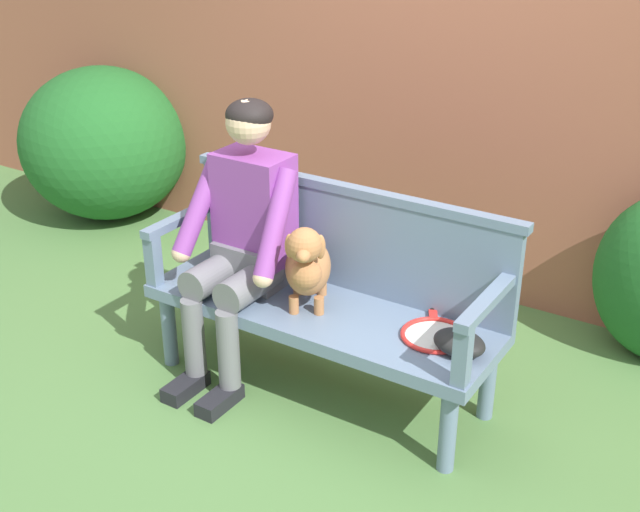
{
  "coord_description": "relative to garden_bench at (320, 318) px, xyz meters",
  "views": [
    {
      "loc": [
        1.7,
        -2.66,
        2.17
      ],
      "look_at": [
        0.0,
        0.0,
        0.68
      ],
      "focal_mm": 45.53,
      "sensor_mm": 36.0,
      "label": 1
    }
  ],
  "objects": [
    {
      "name": "ground_plane",
      "position": [
        0.0,
        0.0,
        -0.37
      ],
      "size": [
        40.0,
        40.0,
        0.0
      ],
      "primitive_type": "plane",
      "color": "#4C753D"
    },
    {
      "name": "brick_garden_fence",
      "position": [
        0.0,
        1.43,
        0.82
      ],
      "size": [
        8.0,
        0.3,
        2.38
      ],
      "primitive_type": "cube",
      "color": "#9E5642",
      "rests_on": "ground"
    },
    {
      "name": "hedge_bush_mid_left",
      "position": [
        -2.43,
        1.09,
        0.06
      ],
      "size": [
        0.81,
        0.76,
        0.87
      ],
      "primitive_type": "ellipsoid",
      "color": "#194C1E",
      "rests_on": "ground"
    },
    {
      "name": "hedge_bush_far_left",
      "position": [
        -2.39,
        1.02,
        0.14
      ],
      "size": [
        1.14,
        1.11,
        1.03
      ],
      "primitive_type": "ellipsoid",
      "color": "#1E5B23",
      "rests_on": "ground"
    },
    {
      "name": "garden_bench",
      "position": [
        0.0,
        0.0,
        0.0
      ],
      "size": [
        1.62,
        0.53,
        0.43
      ],
      "color": "slate",
      "rests_on": "ground"
    },
    {
      "name": "bench_backrest",
      "position": [
        0.0,
        0.24,
        0.31
      ],
      "size": [
        1.66,
        0.06,
        0.5
      ],
      "color": "slate",
      "rests_on": "garden_bench"
    },
    {
      "name": "bench_armrest_left_end",
      "position": [
        -0.77,
        -0.09,
        0.26
      ],
      "size": [
        0.06,
        0.53,
        0.28
      ],
      "color": "slate",
      "rests_on": "garden_bench"
    },
    {
      "name": "bench_armrest_right_end",
      "position": [
        0.77,
        -0.09,
        0.26
      ],
      "size": [
        0.06,
        0.53,
        0.28
      ],
      "color": "slate",
      "rests_on": "garden_bench"
    },
    {
      "name": "person_seated",
      "position": [
        -0.4,
        -0.02,
        0.33
      ],
      "size": [
        0.56,
        0.67,
        1.3
      ],
      "color": "black",
      "rests_on": "ground"
    },
    {
      "name": "dog_on_bench",
      "position": [
        -0.05,
        -0.03,
        0.27
      ],
      "size": [
        0.32,
        0.41,
        0.42
      ],
      "color": "#AD7042",
      "rests_on": "garden_bench"
    },
    {
      "name": "tennis_racket",
      "position": [
        0.53,
        0.06,
        0.07
      ],
      "size": [
        0.4,
        0.57,
        0.03
      ],
      "color": "red",
      "rests_on": "garden_bench"
    },
    {
      "name": "baseball_glove",
      "position": [
        0.67,
        -0.02,
        0.1
      ],
      "size": [
        0.24,
        0.2,
        0.09
      ],
      "primitive_type": "ellipsoid",
      "rotation": [
        0.0,
        0.0,
        -0.16
      ],
      "color": "black",
      "rests_on": "garden_bench"
    }
  ]
}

